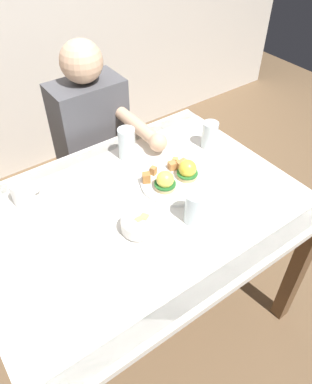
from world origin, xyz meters
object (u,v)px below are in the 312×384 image
(eggs_benedict_plate, at_px, (175,178))
(water_glass_far, at_px, (195,209))
(water_glass_extra, at_px, (127,145))
(dining_table, at_px, (140,227))
(fork, at_px, (74,301))
(water_glass_near, at_px, (210,136))
(diner_person, at_px, (95,140))
(fruit_bowl, at_px, (139,224))
(coffee_mug, at_px, (23,192))

(eggs_benedict_plate, relative_size, water_glass_far, 2.18)
(eggs_benedict_plate, relative_size, water_glass_extra, 1.94)
(dining_table, xyz_separation_m, water_glass_extra, (0.13, 0.29, 0.17))
(water_glass_far, relative_size, water_glass_extra, 0.89)
(water_glass_far, bearing_deg, fork, -174.95)
(water_glass_extra, bearing_deg, water_glass_far, -91.02)
(water_glass_near, distance_m, diner_person, 0.58)
(water_glass_extra, distance_m, diner_person, 0.35)
(eggs_benedict_plate, bearing_deg, water_glass_far, -108.90)
(eggs_benedict_plate, xyz_separation_m, water_glass_extra, (-0.06, 0.26, 0.03))
(fruit_bowl, distance_m, water_glass_far, 0.20)
(coffee_mug, bearing_deg, dining_table, -40.40)
(water_glass_near, bearing_deg, eggs_benedict_plate, -158.28)
(eggs_benedict_plate, height_order, diner_person, diner_person)
(fork, bearing_deg, water_glass_extra, 44.56)
(water_glass_extra, bearing_deg, water_glass_near, -23.57)
(diner_person, bearing_deg, coffee_mug, -145.12)
(fruit_bowl, relative_size, water_glass_near, 0.99)
(coffee_mug, bearing_deg, water_glass_near, -9.60)
(dining_table, xyz_separation_m, fork, (-0.37, -0.21, 0.11))
(fork, height_order, water_glass_extra, water_glass_extra)
(coffee_mug, relative_size, water_glass_extra, 0.80)
(eggs_benedict_plate, bearing_deg, coffee_mug, 154.85)
(fruit_bowl, distance_m, water_glass_near, 0.58)
(dining_table, xyz_separation_m, water_glass_far, (0.13, -0.16, 0.16))
(fruit_bowl, height_order, water_glass_extra, water_glass_extra)
(fruit_bowl, height_order, coffee_mug, coffee_mug)
(water_glass_extra, bearing_deg, fruit_bowl, -117.28)
(water_glass_near, xyz_separation_m, diner_person, (-0.33, 0.46, -0.14))
(dining_table, height_order, water_glass_extra, water_glass_extra)
(water_glass_near, height_order, diner_person, diner_person)
(water_glass_near, bearing_deg, water_glass_extra, 156.43)
(dining_table, xyz_separation_m, eggs_benedict_plate, (0.19, 0.03, 0.13))
(fruit_bowl, bearing_deg, water_glass_near, 23.70)
(fork, xyz_separation_m, water_glass_extra, (0.50, 0.50, 0.06))
(fork, relative_size, diner_person, 0.14)
(water_glass_near, height_order, water_glass_far, water_glass_far)
(eggs_benedict_plate, bearing_deg, water_glass_near, 21.72)
(fork, relative_size, water_glass_extra, 1.11)
(coffee_mug, distance_m, water_glass_extra, 0.46)
(water_glass_near, bearing_deg, diner_person, 125.93)
(dining_table, bearing_deg, water_glass_far, -52.49)
(coffee_mug, xyz_separation_m, diner_person, (0.46, 0.32, -0.14))
(water_glass_near, distance_m, water_glass_far, 0.46)
(coffee_mug, xyz_separation_m, water_glass_far, (0.45, -0.44, 0.00))
(diner_person, bearing_deg, water_glass_far, -90.84)
(eggs_benedict_plate, relative_size, fruit_bowl, 2.25)
(water_glass_far, distance_m, diner_person, 0.78)
(fork, bearing_deg, water_glass_far, 5.05)
(diner_person, bearing_deg, dining_table, -102.87)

